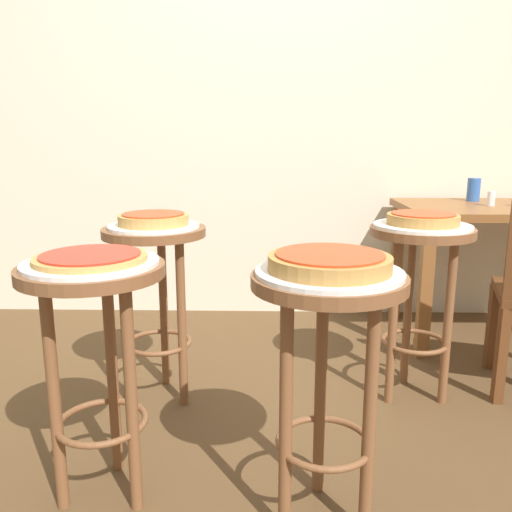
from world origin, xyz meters
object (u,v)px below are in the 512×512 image
(stool_middle, at_px, (95,327))
(serving_plate_rear, at_px, (422,226))
(stool_foreground, at_px, (327,341))
(serving_plate_foreground, at_px, (329,273))
(dining_table, at_px, (500,227))
(cup_far_edge, at_px, (474,190))
(condiment_shaker, at_px, (491,199))
(stool_rear, at_px, (419,272))
(pizza_rear, at_px, (423,219))
(serving_plate_middle, at_px, (91,263))
(pizza_leftside, at_px, (153,219))
(stool_leftside, at_px, (156,272))
(pizza_middle, at_px, (91,257))
(pizza_foreground, at_px, (330,262))
(serving_plate_leftside, at_px, (154,226))

(stool_middle, distance_m, serving_plate_rear, 1.32)
(stool_foreground, bearing_deg, serving_plate_foreground, 0.00)
(dining_table, distance_m, cup_far_edge, 0.28)
(stool_foreground, distance_m, cup_far_edge, 1.97)
(serving_plate_foreground, bearing_deg, condiment_shaker, 55.22)
(serving_plate_rear, bearing_deg, stool_rear, 90.00)
(pizza_rear, height_order, dining_table, pizza_rear)
(condiment_shaker, bearing_deg, stool_rear, -128.68)
(serving_plate_foreground, height_order, serving_plate_middle, same)
(serving_plate_foreground, relative_size, pizza_leftside, 1.40)
(stool_leftside, height_order, pizza_leftside, pizza_leftside)
(pizza_middle, xyz_separation_m, pizza_leftside, (0.04, 0.64, 0.01))
(serving_plate_middle, relative_size, stool_rear, 0.52)
(pizza_foreground, relative_size, stool_middle, 0.44)
(serving_plate_middle, bearing_deg, serving_plate_rear, 30.99)
(stool_leftside, distance_m, serving_plate_leftside, 0.19)
(pizza_middle, bearing_deg, pizza_rear, 30.99)
(stool_foreground, bearing_deg, pizza_middle, 171.93)
(stool_middle, height_order, serving_plate_rear, serving_plate_rear)
(pizza_leftside, relative_size, cup_far_edge, 2.16)
(stool_rear, xyz_separation_m, dining_table, (0.62, 0.71, 0.07))
(dining_table, bearing_deg, serving_plate_leftside, -156.28)
(pizza_foreground, relative_size, serving_plate_rear, 0.83)
(stool_leftside, bearing_deg, cup_far_edge, 30.29)
(stool_leftside, relative_size, pizza_rear, 2.59)
(serving_plate_middle, bearing_deg, stool_foreground, -8.07)
(cup_far_edge, bearing_deg, stool_foreground, -120.81)
(serving_plate_leftside, distance_m, condiment_shaker, 1.78)
(serving_plate_foreground, relative_size, serving_plate_rear, 1.00)
(serving_plate_middle, relative_size, dining_table, 0.37)
(serving_plate_foreground, xyz_separation_m, pizza_rear, (0.46, 0.77, 0.03))
(stool_leftside, height_order, pizza_rear, pizza_rear)
(stool_foreground, height_order, pizza_foreground, pizza_foreground)
(cup_far_edge, bearing_deg, condiment_shaker, -87.81)
(serving_plate_foreground, height_order, cup_far_edge, cup_far_edge)
(serving_plate_leftside, bearing_deg, pizza_foreground, -49.78)
(pizza_middle, height_order, serving_plate_leftside, pizza_middle)
(serving_plate_rear, height_order, dining_table, serving_plate_rear)
(stool_foreground, distance_m, pizza_rear, 0.92)
(serving_plate_foreground, bearing_deg, stool_foreground, 180.00)
(pizza_middle, xyz_separation_m, condiment_shaker, (1.67, 1.36, 0.02))
(pizza_foreground, distance_m, pizza_middle, 0.67)
(stool_middle, xyz_separation_m, pizza_rear, (1.12, 0.67, 0.22))
(serving_plate_leftside, xyz_separation_m, condiment_shaker, (1.63, 0.72, 0.03))
(serving_plate_rear, bearing_deg, condiment_shaker, 51.32)
(serving_plate_foreground, relative_size, serving_plate_leftside, 1.07)
(pizza_middle, relative_size, pizza_leftside, 1.13)
(dining_table, xyz_separation_m, condiment_shaker, (-0.07, -0.03, 0.15))
(stool_foreground, bearing_deg, serving_plate_rear, 59.06)
(stool_rear, bearing_deg, serving_plate_rear, -90.00)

